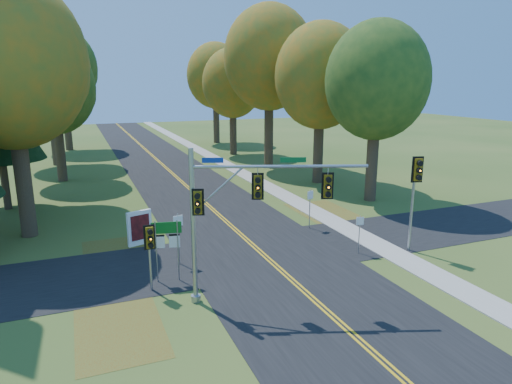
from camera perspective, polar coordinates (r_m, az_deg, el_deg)
name	(u,v)px	position (r m, az deg, el deg)	size (l,w,h in m)	color
ground	(276,267)	(21.96, 2.56, -9.29)	(160.00, 160.00, 0.00)	#31511C
road_main	(276,266)	(21.95, 2.56, -9.26)	(8.00, 160.00, 0.02)	black
road_cross	(260,252)	(23.65, 0.54, -7.51)	(60.00, 6.00, 0.02)	black
centerline_left	(274,266)	(21.91, 2.32, -9.27)	(0.10, 160.00, 0.01)	gold
centerline_right	(278,266)	(21.99, 2.80, -9.19)	(0.10, 160.00, 0.01)	gold
sidewalk_east	(384,249)	(24.99, 15.72, -6.82)	(1.60, 160.00, 0.06)	#9E998E
leaf_patch_w_near	(126,256)	(24.04, -15.97, -7.72)	(4.00, 6.00, 0.00)	brown
leaf_patch_e	(334,217)	(29.99, 9.70, -3.08)	(3.50, 8.00, 0.00)	brown
leaf_patch_w_far	(119,328)	(17.63, -16.72, -16.02)	(3.00, 5.00, 0.00)	brown
tree_w_a	(10,63)	(27.90, -28.35, 14.01)	(8.00, 8.00, 14.15)	#38281C
tree_e_a	(377,81)	(33.70, 14.90, 13.22)	(7.20, 7.20, 12.73)	#38281C
tree_w_b	(11,52)	(34.86, -28.34, 15.11)	(8.60, 8.60, 15.38)	#38281C
tree_e_b	(321,77)	(39.09, 8.11, 14.09)	(7.60, 7.60, 13.33)	#38281C
tree_w_c	(54,88)	(42.86, -23.89, 11.76)	(6.80, 6.80, 11.91)	#38281C
tree_e_c	(270,58)	(45.91, 1.72, 16.35)	(8.80, 8.80, 15.79)	#38281C
tree_w_d	(48,68)	(51.60, -24.51, 13.90)	(8.20, 8.20, 14.56)	#38281C
tree_e_d	(233,84)	(54.21, -2.90, 13.38)	(7.00, 7.00, 12.32)	#38281C
tree_w_e	(62,68)	(62.48, -23.05, 14.08)	(8.40, 8.40, 14.97)	#38281C
tree_e_e	(216,76)	(64.77, -5.06, 14.26)	(7.80, 7.80, 13.74)	#38281C
traffic_mast	(237,206)	(17.33, -2.41, -1.72)	(6.43, 2.54, 6.18)	#999DA2
east_signal_pole	(416,180)	(23.99, 19.38, 1.40)	(0.56, 0.67, 4.98)	gray
ped_signal_pole	(150,242)	(19.15, -13.15, -6.15)	(0.47, 0.54, 2.95)	#979BA0
route_sign_cluster	(167,239)	(20.12, -11.10, -5.76)	(1.28, 0.32, 2.78)	gray
info_kiosk	(140,228)	(25.19, -14.34, -4.37)	(1.35, 0.60, 1.88)	white
reg_sign_e_north	(310,202)	(27.05, 6.77, -1.24)	(0.44, 0.17, 2.39)	gray
reg_sign_e_south	(360,228)	(23.63, 12.83, -4.37)	(0.37, 0.15, 2.01)	gray
reg_sign_w	(178,230)	(21.92, -9.69, -4.70)	(0.47, 0.16, 2.52)	gray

